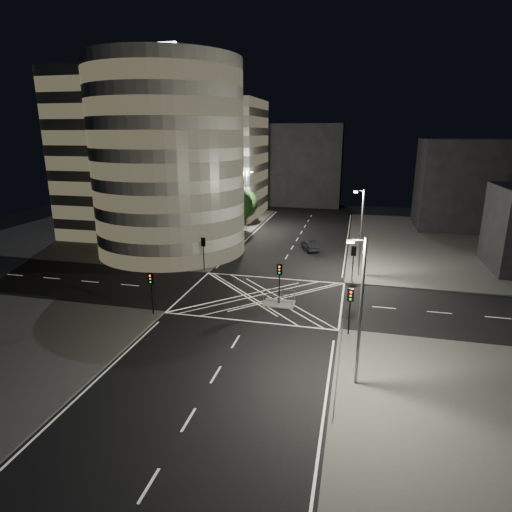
% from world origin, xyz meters
% --- Properties ---
extents(ground, '(120.00, 120.00, 0.00)m').
position_xyz_m(ground, '(0.00, 0.00, 0.00)').
color(ground, black).
rests_on(ground, ground).
extents(sidewalk_far_left, '(42.00, 42.00, 0.15)m').
position_xyz_m(sidewalk_far_left, '(-29.00, 27.00, 0.07)').
color(sidewalk_far_left, '#4D4B48').
rests_on(sidewalk_far_left, ground).
extents(sidewalk_far_right, '(42.00, 42.00, 0.15)m').
position_xyz_m(sidewalk_far_right, '(29.00, 27.00, 0.07)').
color(sidewalk_far_right, '#4D4B48').
rests_on(sidewalk_far_right, ground).
extents(central_island, '(3.00, 2.00, 0.15)m').
position_xyz_m(central_island, '(2.00, -1.50, 0.07)').
color(central_island, slate).
rests_on(central_island, ground).
extents(office_tower_curved, '(30.00, 29.00, 27.20)m').
position_xyz_m(office_tower_curved, '(-20.74, 18.74, 12.65)').
color(office_tower_curved, '#999790').
rests_on(office_tower_curved, sidewalk_far_left).
extents(office_block_rear, '(24.00, 16.00, 22.00)m').
position_xyz_m(office_block_rear, '(-22.00, 42.00, 11.15)').
color(office_block_rear, '#999790').
rests_on(office_block_rear, sidewalk_far_left).
extents(building_right_far, '(14.00, 12.00, 15.00)m').
position_xyz_m(building_right_far, '(26.00, 40.00, 7.65)').
color(building_right_far, black).
rests_on(building_right_far, sidewalk_far_right).
extents(building_far_end, '(18.00, 8.00, 18.00)m').
position_xyz_m(building_far_end, '(-4.00, 58.00, 9.00)').
color(building_far_end, black).
rests_on(building_far_end, ground).
extents(tree_a, '(4.83, 4.83, 7.55)m').
position_xyz_m(tree_a, '(-10.50, 9.00, 4.92)').
color(tree_a, black).
rests_on(tree_a, sidewalk_far_left).
extents(tree_b, '(5.01, 5.01, 7.41)m').
position_xyz_m(tree_b, '(-10.50, 15.00, 4.68)').
color(tree_b, black).
rests_on(tree_b, sidewalk_far_left).
extents(tree_c, '(3.69, 3.69, 6.35)m').
position_xyz_m(tree_c, '(-10.50, 21.00, 4.36)').
color(tree_c, black).
rests_on(tree_c, sidewalk_far_left).
extents(tree_d, '(5.43, 5.43, 7.80)m').
position_xyz_m(tree_d, '(-10.50, 27.00, 4.82)').
color(tree_d, black).
rests_on(tree_d, sidewalk_far_left).
extents(tree_e, '(4.31, 4.31, 6.34)m').
position_xyz_m(tree_e, '(-10.50, 33.00, 4.00)').
color(tree_e, black).
rests_on(tree_e, sidewalk_far_left).
extents(traffic_signal_fl, '(0.55, 0.22, 4.00)m').
position_xyz_m(traffic_signal_fl, '(-8.80, 6.80, 2.91)').
color(traffic_signal_fl, black).
rests_on(traffic_signal_fl, sidewalk_far_left).
extents(traffic_signal_nl, '(0.55, 0.22, 4.00)m').
position_xyz_m(traffic_signal_nl, '(-8.80, -6.80, 2.91)').
color(traffic_signal_nl, black).
rests_on(traffic_signal_nl, sidewalk_near_left).
extents(traffic_signal_fr, '(0.55, 0.22, 4.00)m').
position_xyz_m(traffic_signal_fr, '(8.80, 6.80, 2.91)').
color(traffic_signal_fr, black).
rests_on(traffic_signal_fr, sidewalk_far_right).
extents(traffic_signal_nr, '(0.55, 0.22, 4.00)m').
position_xyz_m(traffic_signal_nr, '(8.80, -6.80, 2.91)').
color(traffic_signal_nr, black).
rests_on(traffic_signal_nr, sidewalk_near_right).
extents(traffic_signal_island, '(0.55, 0.22, 4.00)m').
position_xyz_m(traffic_signal_island, '(2.00, -1.50, 2.91)').
color(traffic_signal_island, black).
rests_on(traffic_signal_island, central_island).
extents(street_lamp_left_near, '(1.25, 0.25, 10.00)m').
position_xyz_m(street_lamp_left_near, '(-9.44, 12.00, 5.54)').
color(street_lamp_left_near, slate).
rests_on(street_lamp_left_near, sidewalk_far_left).
extents(street_lamp_left_far, '(1.25, 0.25, 10.00)m').
position_xyz_m(street_lamp_left_far, '(-9.44, 30.00, 5.54)').
color(street_lamp_left_far, slate).
rests_on(street_lamp_left_far, sidewalk_far_left).
extents(street_lamp_right_far, '(1.25, 0.25, 10.00)m').
position_xyz_m(street_lamp_right_far, '(9.44, 9.00, 5.54)').
color(street_lamp_right_far, slate).
rests_on(street_lamp_right_far, sidewalk_far_right).
extents(street_lamp_right_near, '(1.25, 0.25, 10.00)m').
position_xyz_m(street_lamp_right_near, '(9.44, -14.00, 5.54)').
color(street_lamp_right_near, slate).
rests_on(street_lamp_right_near, sidewalk_near_right).
extents(railing_near_right, '(0.06, 11.70, 1.10)m').
position_xyz_m(railing_near_right, '(8.30, -12.15, 0.70)').
color(railing_near_right, slate).
rests_on(railing_near_right, sidewalk_near_right).
extents(railing_island_south, '(2.80, 0.06, 1.10)m').
position_xyz_m(railing_island_south, '(2.00, -2.40, 0.70)').
color(railing_island_south, slate).
rests_on(railing_island_south, central_island).
extents(railing_island_north, '(2.80, 0.06, 1.10)m').
position_xyz_m(railing_island_north, '(2.00, -0.60, 0.70)').
color(railing_island_north, slate).
rests_on(railing_island_north, central_island).
extents(sedan, '(3.08, 4.55, 1.42)m').
position_xyz_m(sedan, '(2.70, 19.04, 0.71)').
color(sedan, black).
rests_on(sedan, ground).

